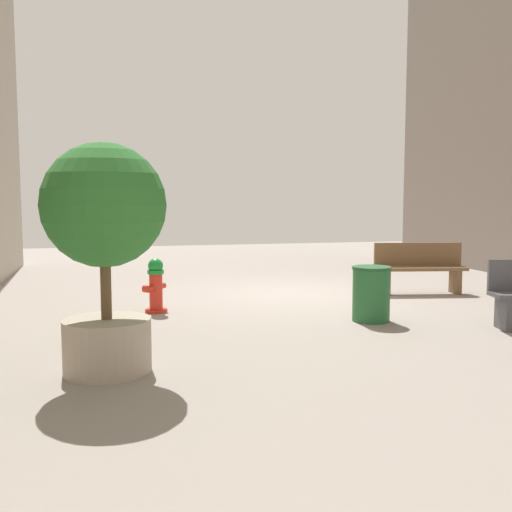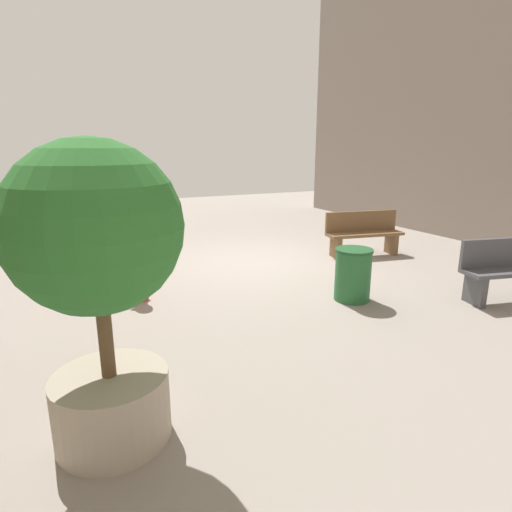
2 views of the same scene
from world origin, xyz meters
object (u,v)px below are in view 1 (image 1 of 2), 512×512
at_px(planter_tree, 105,232).
at_px(trash_bin, 371,294).
at_px(fire_hydrant, 156,285).
at_px(bench_near, 420,267).

relative_size(planter_tree, trash_bin, 2.94).
height_order(fire_hydrant, trash_bin, fire_hydrant).
distance_m(bench_near, planter_tree, 6.96).
bearing_deg(planter_tree, fire_hydrant, -103.20).
relative_size(fire_hydrant, trash_bin, 1.06).
height_order(bench_near, planter_tree, planter_tree).
bearing_deg(bench_near, planter_tree, 33.91).
height_order(fire_hydrant, bench_near, bench_near).
bearing_deg(fire_hydrant, bench_near, -172.14).
distance_m(bench_near, trash_bin, 2.91).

